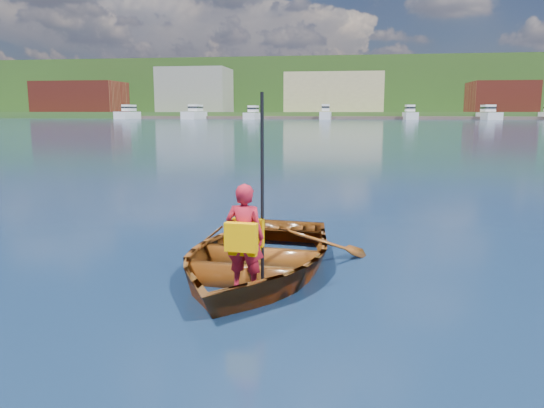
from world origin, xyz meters
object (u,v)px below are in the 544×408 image
object	(u,v)px
rowboat	(256,256)
child_paddler	(245,237)
marina_yachts	(367,114)
dock	(363,118)

from	to	relation	value
rowboat	child_paddler	size ratio (longest dim) A/B	1.86
child_paddler	marina_yachts	world-z (taller)	marina_yachts
rowboat	marina_yachts	bearing A→B (deg)	87.64
child_paddler	marina_yachts	xyz separation A→B (m)	(5.84, 143.90, 0.74)
rowboat	child_paddler	bearing A→B (deg)	-87.27
dock	marina_yachts	size ratio (longest dim) A/B	1.14
rowboat	marina_yachts	xyz separation A→B (m)	(5.88, 142.99, 1.20)
dock	child_paddler	bearing A→B (deg)	-91.89
rowboat	marina_yachts	size ratio (longest dim) A/B	0.03
child_paddler	dock	world-z (taller)	child_paddler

